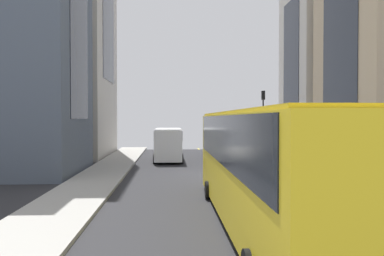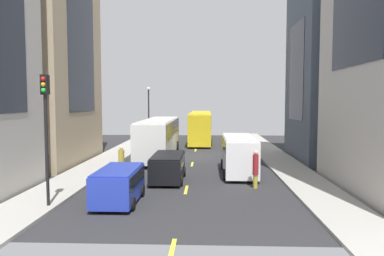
{
  "view_description": "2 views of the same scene",
  "coord_description": "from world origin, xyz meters",
  "px_view_note": "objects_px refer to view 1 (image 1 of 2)",
  "views": [
    {
      "loc": [
        3.19,
        24.86,
        3.37
      ],
      "look_at": [
        1.95,
        1.66,
        2.84
      ],
      "focal_mm": 38.9,
      "sensor_mm": 36.0,
      "label": 1
    },
    {
      "loc": [
        1.15,
        -32.92,
        4.97
      ],
      "look_at": [
        -0.29,
        2.69,
        2.36
      ],
      "focal_mm": 34.48,
      "sensor_mm": 36.0,
      "label": 2
    }
  ],
  "objects_px": {
    "city_bus_white": "(271,141)",
    "delivery_van_white": "(168,142)",
    "car_black_1": "(222,147)",
    "car_blue_0": "(235,143)",
    "streetcar_yellow": "(261,159)",
    "pedestrian_waiting_curb": "(162,143)",
    "pedestrian_crossing_mid": "(257,145)",
    "traffic_light_near_corner": "(263,109)"
  },
  "relations": [
    {
      "from": "delivery_van_white",
      "to": "pedestrian_waiting_curb",
      "type": "distance_m",
      "value": 4.04
    },
    {
      "from": "city_bus_white",
      "to": "traffic_light_near_corner",
      "type": "xyz_separation_m",
      "value": [
        -3.1,
        -15.96,
        2.31
      ]
    },
    {
      "from": "delivery_van_white",
      "to": "traffic_light_near_corner",
      "type": "height_order",
      "value": "traffic_light_near_corner"
    },
    {
      "from": "car_blue_0",
      "to": "pedestrian_crossing_mid",
      "type": "distance_m",
      "value": 5.47
    },
    {
      "from": "city_bus_white",
      "to": "pedestrian_waiting_curb",
      "type": "bearing_deg",
      "value": -58.72
    },
    {
      "from": "car_black_1",
      "to": "traffic_light_near_corner",
      "type": "relative_size",
      "value": 0.73
    },
    {
      "from": "city_bus_white",
      "to": "pedestrian_crossing_mid",
      "type": "height_order",
      "value": "city_bus_white"
    },
    {
      "from": "city_bus_white",
      "to": "car_black_1",
      "type": "xyz_separation_m",
      "value": [
        1.8,
        -9.77,
        -1.03
      ]
    },
    {
      "from": "car_black_1",
      "to": "streetcar_yellow",
      "type": "bearing_deg",
      "value": 85.82
    },
    {
      "from": "car_blue_0",
      "to": "traffic_light_near_corner",
      "type": "relative_size",
      "value": 0.67
    },
    {
      "from": "traffic_light_near_corner",
      "to": "delivery_van_white",
      "type": "bearing_deg",
      "value": 41.52
    },
    {
      "from": "car_blue_0",
      "to": "car_black_1",
      "type": "relative_size",
      "value": 0.91
    },
    {
      "from": "delivery_van_white",
      "to": "car_black_1",
      "type": "height_order",
      "value": "delivery_van_white"
    },
    {
      "from": "city_bus_white",
      "to": "car_black_1",
      "type": "height_order",
      "value": "city_bus_white"
    },
    {
      "from": "pedestrian_crossing_mid",
      "to": "delivery_van_white",
      "type": "bearing_deg",
      "value": -84.35
    },
    {
      "from": "car_blue_0",
      "to": "traffic_light_near_corner",
      "type": "xyz_separation_m",
      "value": [
        -3.04,
        -1.08,
        3.32
      ]
    },
    {
      "from": "pedestrian_crossing_mid",
      "to": "traffic_light_near_corner",
      "type": "relative_size",
      "value": 0.36
    },
    {
      "from": "streetcar_yellow",
      "to": "pedestrian_crossing_mid",
      "type": "xyz_separation_m",
      "value": [
        -4.62,
        -22.23,
        -1.0
      ]
    },
    {
      "from": "car_blue_0",
      "to": "delivery_van_white",
      "type": "bearing_deg",
      "value": 48.6
    },
    {
      "from": "pedestrian_crossing_mid",
      "to": "pedestrian_waiting_curb",
      "type": "xyz_separation_m",
      "value": [
        8.18,
        -2.01,
        0.03
      ]
    },
    {
      "from": "pedestrian_waiting_curb",
      "to": "traffic_light_near_corner",
      "type": "xyz_separation_m",
      "value": [
        -10.11,
        -4.43,
        3.16
      ]
    },
    {
      "from": "pedestrian_crossing_mid",
      "to": "traffic_light_near_corner",
      "type": "height_order",
      "value": "traffic_light_near_corner"
    },
    {
      "from": "streetcar_yellow",
      "to": "pedestrian_crossing_mid",
      "type": "bearing_deg",
      "value": -101.75
    },
    {
      "from": "city_bus_white",
      "to": "car_blue_0",
      "type": "xyz_separation_m",
      "value": [
        -0.07,
        -14.87,
        -1.01
      ]
    },
    {
      "from": "streetcar_yellow",
      "to": "traffic_light_near_corner",
      "type": "xyz_separation_m",
      "value": [
        -6.55,
        -28.67,
        2.19
      ]
    },
    {
      "from": "car_blue_0",
      "to": "pedestrian_waiting_curb",
      "type": "relative_size",
      "value": 1.84
    },
    {
      "from": "delivery_van_white",
      "to": "car_black_1",
      "type": "bearing_deg",
      "value": -154.22
    },
    {
      "from": "city_bus_white",
      "to": "delivery_van_white",
      "type": "relative_size",
      "value": 2.03
    },
    {
      "from": "car_black_1",
      "to": "pedestrian_crossing_mid",
      "type": "distance_m",
      "value": 2.99
    },
    {
      "from": "city_bus_white",
      "to": "car_blue_0",
      "type": "relative_size",
      "value": 3.1
    },
    {
      "from": "pedestrian_crossing_mid",
      "to": "pedestrian_waiting_curb",
      "type": "distance_m",
      "value": 8.42
    },
    {
      "from": "city_bus_white",
      "to": "streetcar_yellow",
      "type": "height_order",
      "value": "streetcar_yellow"
    },
    {
      "from": "delivery_van_white",
      "to": "car_blue_0",
      "type": "height_order",
      "value": "delivery_van_white"
    },
    {
      "from": "pedestrian_waiting_curb",
      "to": "city_bus_white",
      "type": "bearing_deg",
      "value": -131.09
    },
    {
      "from": "city_bus_white",
      "to": "traffic_light_near_corner",
      "type": "bearing_deg",
      "value": -101.01
    },
    {
      "from": "car_blue_0",
      "to": "car_black_1",
      "type": "bearing_deg",
      "value": 69.91
    },
    {
      "from": "car_blue_0",
      "to": "traffic_light_near_corner",
      "type": "distance_m",
      "value": 4.63
    },
    {
      "from": "delivery_van_white",
      "to": "car_black_1",
      "type": "distance_m",
      "value": 5.13
    },
    {
      "from": "streetcar_yellow",
      "to": "delivery_van_white",
      "type": "height_order",
      "value": "streetcar_yellow"
    },
    {
      "from": "streetcar_yellow",
      "to": "delivery_van_white",
      "type": "distance_m",
      "value": 20.48
    },
    {
      "from": "delivery_van_white",
      "to": "pedestrian_crossing_mid",
      "type": "relative_size",
      "value": 2.85
    },
    {
      "from": "pedestrian_crossing_mid",
      "to": "streetcar_yellow",
      "type": "bearing_deg",
      "value": -20.69
    }
  ]
}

